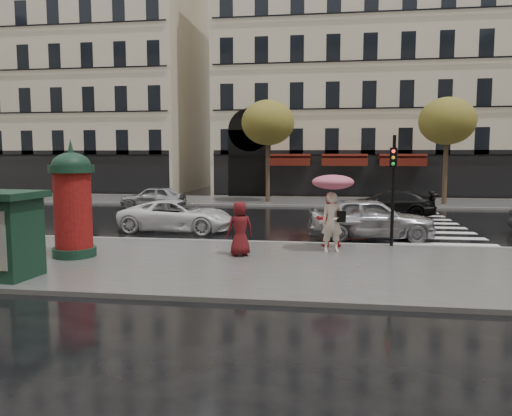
% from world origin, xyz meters
% --- Properties ---
extents(ground, '(160.00, 160.00, 0.00)m').
position_xyz_m(ground, '(0.00, 0.00, 0.00)').
color(ground, black).
rests_on(ground, ground).
extents(near_sidewalk, '(90.00, 7.00, 0.12)m').
position_xyz_m(near_sidewalk, '(0.00, -0.50, 0.06)').
color(near_sidewalk, '#474744').
rests_on(near_sidewalk, ground).
extents(far_sidewalk, '(90.00, 6.00, 0.12)m').
position_xyz_m(far_sidewalk, '(0.00, 19.00, 0.06)').
color(far_sidewalk, '#474744').
rests_on(far_sidewalk, ground).
extents(near_kerb, '(90.00, 0.25, 0.14)m').
position_xyz_m(near_kerb, '(0.00, 3.00, 0.07)').
color(near_kerb, slate).
rests_on(near_kerb, ground).
extents(far_kerb, '(90.00, 0.25, 0.14)m').
position_xyz_m(far_kerb, '(0.00, 16.00, 0.07)').
color(far_kerb, slate).
rests_on(far_kerb, ground).
extents(zebra_crossing, '(3.60, 11.75, 0.01)m').
position_xyz_m(zebra_crossing, '(6.00, 9.60, 0.01)').
color(zebra_crossing, silver).
rests_on(zebra_crossing, ground).
extents(bldg_far_corner, '(26.00, 14.00, 22.90)m').
position_xyz_m(bldg_far_corner, '(6.00, 30.00, 11.31)').
color(bldg_far_corner, '#B7A88C').
rests_on(bldg_far_corner, ground).
extents(bldg_far_left, '(24.00, 14.00, 22.90)m').
position_xyz_m(bldg_far_left, '(-22.00, 30.00, 11.31)').
color(bldg_far_left, '#B7A88C').
rests_on(bldg_far_left, ground).
extents(tree_far_left, '(3.40, 3.40, 6.64)m').
position_xyz_m(tree_far_left, '(-2.00, 18.00, 5.17)').
color(tree_far_left, '#38281C').
rests_on(tree_far_left, ground).
extents(tree_far_right, '(3.40, 3.40, 6.64)m').
position_xyz_m(tree_far_right, '(9.00, 18.00, 5.17)').
color(tree_far_right, '#38281C').
rests_on(tree_far_right, ground).
extents(woman_umbrella, '(1.30, 1.30, 2.49)m').
position_xyz_m(woman_umbrella, '(2.03, 1.49, 1.76)').
color(woman_umbrella, beige).
rests_on(woman_umbrella, near_sidewalk).
extents(woman_red, '(0.93, 0.77, 1.75)m').
position_xyz_m(woman_red, '(1.93, 2.40, 0.99)').
color(woman_red, '#B61616').
rests_on(woman_red, near_sidewalk).
extents(man_burgundy, '(0.96, 0.83, 1.65)m').
position_xyz_m(man_burgundy, '(-0.72, 0.45, 0.94)').
color(man_burgundy, '#541014').
rests_on(man_burgundy, near_sidewalk).
extents(morris_column, '(1.30, 1.30, 3.49)m').
position_xyz_m(morris_column, '(-5.59, -0.34, 1.79)').
color(morris_column, black).
rests_on(morris_column, near_sidewalk).
extents(traffic_light, '(0.26, 0.36, 3.66)m').
position_xyz_m(traffic_light, '(3.99, 2.73, 2.34)').
color(traffic_light, black).
rests_on(traffic_light, near_sidewalk).
extents(newsstand, '(1.90, 1.65, 2.13)m').
position_xyz_m(newsstand, '(-6.01, -3.00, 1.22)').
color(newsstand, black).
rests_on(newsstand, near_sidewalk).
extents(car_silver, '(4.80, 2.30, 1.58)m').
position_xyz_m(car_silver, '(3.45, 4.75, 0.79)').
color(car_silver, '#A5A5A9').
rests_on(car_silver, ground).
extents(car_white, '(4.77, 2.34, 1.30)m').
position_xyz_m(car_white, '(-4.23, 5.56, 0.65)').
color(car_white, white).
rests_on(car_white, ground).
extents(car_black, '(4.86, 2.33, 1.36)m').
position_xyz_m(car_black, '(4.87, 11.71, 0.68)').
color(car_black, black).
rests_on(car_black, ground).
extents(car_far_silver, '(3.85, 1.58, 1.31)m').
position_xyz_m(car_far_silver, '(-8.36, 14.14, 0.65)').
color(car_far_silver, '#9C9DA1').
rests_on(car_far_silver, ground).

